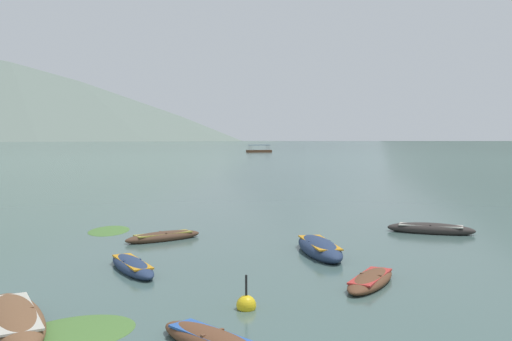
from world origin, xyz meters
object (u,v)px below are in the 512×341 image
Objects in this scene: rowboat_4 at (163,237)px; rowboat_8 at (14,319)px; mooring_buoy at (246,305)px; rowboat_7 at (319,248)px; ferry_1 at (259,151)px; rowboat_1 at (132,266)px; rowboat_2 at (371,280)px; rowboat_5 at (213,341)px; rowboat_3 at (431,229)px.

rowboat_8 is (-0.84, -10.99, 0.03)m from rowboat_4.
rowboat_7 is at bearing 72.80° from mooring_buoy.
ferry_1 is (-5.93, 151.48, 0.30)m from rowboat_4.
rowboat_2 is at bearing -9.06° from rowboat_1.
rowboat_7 is at bearing 74.85° from rowboat_5.
rowboat_3 is 3.91× the size of mooring_buoy.
rowboat_7 is 0.53× the size of ferry_1.
rowboat_4 is 10.27m from mooring_buoy.
rowboat_3 is at bearing 58.08° from mooring_buoy.
rowboat_7 is 11.32m from rowboat_8.
rowboat_7 is at bearing 107.11° from rowboat_2.
ferry_1 is at bearing 96.80° from rowboat_3.
rowboat_3 is 0.49× the size of ferry_1.
rowboat_3 is 1.40× the size of rowboat_5.
ferry_1 reaches higher than mooring_buoy.
rowboat_4 is 11.02m from rowboat_8.
mooring_buoy is at bearing -42.91° from rowboat_1.
rowboat_2 is at bearing -40.47° from rowboat_4.
rowboat_3 is at bearing 43.47° from rowboat_7.
rowboat_8 is (-7.36, -8.60, -0.05)m from rowboat_7.
rowboat_5 is at bearing -86.55° from ferry_1.
rowboat_1 is 7.65m from rowboat_2.
rowboat_4 is at bearing -167.44° from rowboat_3.
rowboat_2 is 0.76× the size of rowboat_8.
rowboat_7 is (-1.33, 4.31, 0.09)m from rowboat_2.
rowboat_5 is at bearing -105.15° from rowboat_7.
rowboat_1 is 1.07× the size of rowboat_4.
rowboat_1 is 157.09m from ferry_1.
mooring_buoy is (5.22, 1.70, -0.07)m from rowboat_8.
ferry_1 is (-5.09, 162.46, 0.27)m from rowboat_8.
rowboat_2 is 6.58m from rowboat_5.
rowboat_3 is (3.96, 9.32, 0.05)m from rowboat_2.
rowboat_5 reaches higher than rowboat_2.
rowboat_8 is at bearing -132.88° from rowboat_3.
ferry_1 reaches higher than rowboat_1.
rowboat_4 reaches higher than rowboat_2.
rowboat_5 is 2.80× the size of mooring_buoy.
mooring_buoy is (-3.46, -2.60, -0.03)m from rowboat_2.
ferry_1 is (-12.45, 153.86, 0.22)m from rowboat_7.
rowboat_1 is 1.04× the size of rowboat_2.
rowboat_4 is 0.39× the size of ferry_1.
rowboat_7 is 154.36m from ferry_1.
rowboat_1 is 7.43m from rowboat_5.
ferry_1 reaches higher than rowboat_3.
rowboat_7 is at bearing -136.53° from rowboat_3.
ferry_1 is at bearing 91.80° from rowboat_8.
rowboat_5 is (-3.92, -5.28, 0.01)m from rowboat_2.
rowboat_3 reaches higher than rowboat_8.
rowboat_2 is 1.02× the size of rowboat_4.
rowboat_2 is at bearing 36.85° from mooring_buoy.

